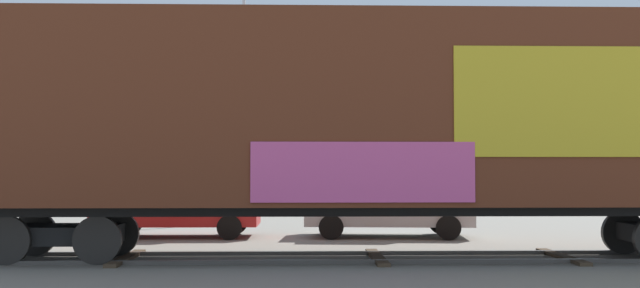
{
  "coord_description": "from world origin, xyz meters",
  "views": [
    {
      "loc": [
        -0.45,
        -14.42,
        1.77
      ],
      "look_at": [
        -0.67,
        2.79,
        2.42
      ],
      "focal_mm": 40.12,
      "sensor_mm": 36.0,
      "label": 1
    }
  ],
  "objects_px": {
    "flagpole": "(244,48)",
    "parked_car_silver": "(385,206)",
    "parked_car_red": "(175,206)",
    "freight_car": "(376,116)"
  },
  "relations": [
    {
      "from": "flagpole",
      "to": "parked_car_red",
      "type": "relative_size",
      "value": 2.26
    },
    {
      "from": "flagpole",
      "to": "parked_car_silver",
      "type": "relative_size",
      "value": 2.2
    },
    {
      "from": "parked_car_silver",
      "to": "freight_car",
      "type": "bearing_deg",
      "value": -96.57
    },
    {
      "from": "freight_car",
      "to": "parked_car_silver",
      "type": "height_order",
      "value": "freight_car"
    },
    {
      "from": "flagpole",
      "to": "parked_car_silver",
      "type": "bearing_deg",
      "value": -51.23
    },
    {
      "from": "parked_car_red",
      "to": "flagpole",
      "type": "bearing_deg",
      "value": 78.72
    },
    {
      "from": "freight_car",
      "to": "parked_car_red",
      "type": "height_order",
      "value": "freight_car"
    },
    {
      "from": "flagpole",
      "to": "parked_car_red",
      "type": "distance_m",
      "value": 7.89
    },
    {
      "from": "parked_car_red",
      "to": "parked_car_silver",
      "type": "relative_size",
      "value": 0.98
    },
    {
      "from": "parked_car_red",
      "to": "parked_car_silver",
      "type": "xyz_separation_m",
      "value": [
        5.65,
        0.16,
        -0.02
      ]
    }
  ]
}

